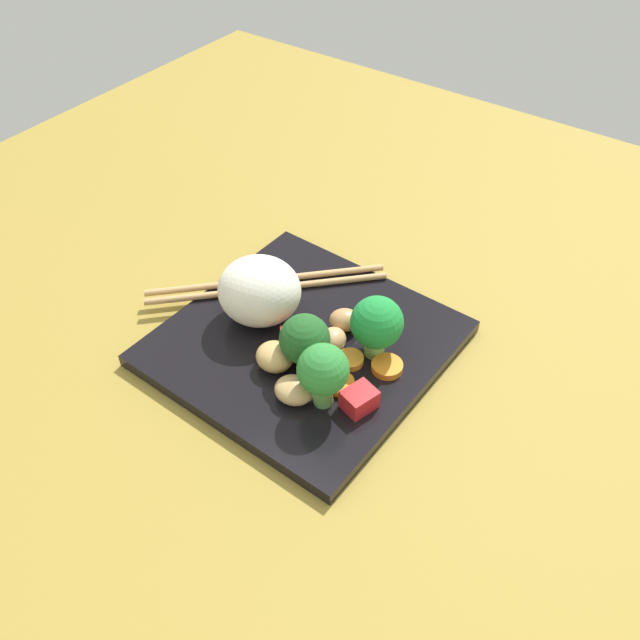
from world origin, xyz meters
TOP-DOWN VIEW (x-y plane):
  - ground_plane at (0.00, 0.00)cm, footprint 110.00×110.00cm
  - square_plate at (0.00, 0.00)cm, footprint 23.95×23.95cm
  - rice_mound at (0.15, 4.90)cm, footprint 9.67×9.93cm
  - broccoli_floret_0 at (-5.06, -5.70)cm, footprint 4.21×4.21cm
  - broccoli_floret_1 at (-2.56, -2.07)cm, footprint 4.35×4.35cm
  - broccoli_floret_2 at (2.35, -6.05)cm, footprint 4.61×4.61cm
  - carrot_slice_0 at (-0.18, -5.01)cm, footprint 3.35×3.35cm
  - carrot_slice_1 at (-2.83, -5.81)cm, footprint 3.35×3.35cm
  - carrot_slice_2 at (1.15, -8.06)cm, footprint 3.46×3.46cm
  - pepper_chunk_0 at (-1.84, -0.17)cm, footprint 2.79×2.76cm
  - pepper_chunk_1 at (-3.70, -8.35)cm, footprint 3.14×2.82cm
  - chicken_piece_0 at (3.24, -2.20)cm, footprint 3.61×3.67cm
  - chicken_piece_1 at (-6.02, -3.48)cm, footprint 3.28×3.63cm
  - chicken_piece_2 at (0.60, -2.74)cm, footprint 2.77×2.54cm
  - chicken_piece_4 at (-4.13, 0.18)cm, footprint 3.58×3.78cm
  - chopstick_pair at (3.63, 7.16)cm, footprint 18.06×17.91cm

SIDE VIEW (x-z plane):
  - ground_plane at x=0.00cm, z-range -2.00..0.00cm
  - square_plate at x=0.00cm, z-range 0.00..1.23cm
  - carrot_slice_0 at x=-0.18cm, z-range 1.23..1.84cm
  - chopstick_pair at x=3.63cm, z-range 1.23..1.87cm
  - carrot_slice_1 at x=-2.83cm, z-range 1.23..1.88cm
  - carrot_slice_2 at x=1.15cm, z-range 1.23..1.89cm
  - pepper_chunk_1 at x=-3.70cm, z-range 1.23..3.02cm
  - chicken_piece_1 at x=-6.02cm, z-range 1.23..3.12cm
  - chicken_piece_2 at x=0.60cm, z-range 1.23..3.16cm
  - chicken_piece_0 at x=3.24cm, z-range 1.23..3.22cm
  - pepper_chunk_0 at x=-1.84cm, z-range 1.23..3.29cm
  - chicken_piece_4 at x=-4.13cm, z-range 1.23..3.52cm
  - broccoli_floret_1 at x=-2.56cm, z-range 1.63..7.09cm
  - rice_mound at x=0.15cm, z-range 1.23..7.61cm
  - broccoli_floret_2 at x=2.35cm, z-range 1.67..7.49cm
  - broccoli_floret_0 at x=-5.06cm, z-range 1.85..8.08cm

